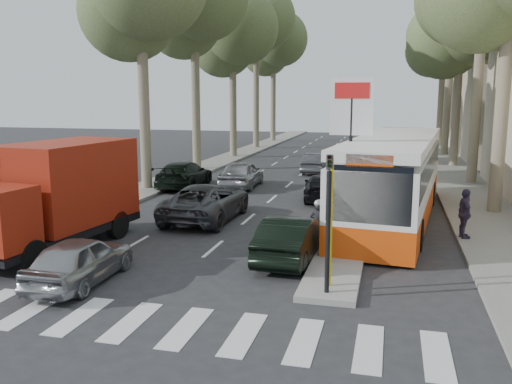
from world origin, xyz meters
TOP-DOWN VIEW (x-y plane):
  - ground at (0.00, 0.00)m, footprint 120.00×120.00m
  - sidewalk_right at (8.60, 25.00)m, footprint 3.20×70.00m
  - median_left at (-8.00, 28.00)m, footprint 2.40×64.00m
  - traffic_island at (3.25, 11.00)m, footprint 1.50×26.00m
  - billboard at (3.25, 5.00)m, footprint 1.50×12.10m
  - traffic_light_island at (3.25, -1.50)m, footprint 0.16×0.41m
  - tree_l_b at (-7.97, 20.11)m, footprint 7.40×7.20m
  - tree_l_c at (-7.77, 28.11)m, footprint 7.40×7.20m
  - tree_l_d at (-7.87, 36.11)m, footprint 7.40×7.20m
  - tree_l_e at (-7.97, 44.11)m, footprint 7.40×7.20m
  - tree_r_c at (9.03, 26.11)m, footprint 7.40×7.20m
  - tree_r_d at (9.13, 34.11)m, footprint 7.40×7.20m
  - tree_r_e at (9.23, 42.11)m, footprint 7.40×7.20m
  - silver_hatchback at (-3.30, -2.00)m, footprint 1.61×3.85m
  - dark_hatchback at (1.80, 1.45)m, footprint 1.64×4.24m
  - queue_car_a at (-2.52, 6.00)m, footprint 2.54×5.35m
  - queue_car_b at (1.52, 11.30)m, footprint 2.28×4.51m
  - queue_car_c at (-3.25, 13.89)m, footprint 1.86×4.44m
  - queue_car_d at (-0.05, 20.53)m, footprint 1.55×4.00m
  - queue_car_e at (-6.30, 13.10)m, footprint 2.18×5.03m
  - red_truck at (-5.88, 0.87)m, footprint 3.14×6.72m
  - city_bus at (4.80, 7.76)m, footprint 4.28×13.21m
  - motorcycle at (2.41, 3.20)m, footprint 0.70×1.90m
  - pedestrian_near at (7.20, 5.02)m, footprint 0.69×1.09m

SIDE VIEW (x-z plane):
  - ground at x=0.00m, z-range 0.00..0.00m
  - sidewalk_right at x=8.60m, z-range 0.00..0.12m
  - median_left at x=-8.00m, z-range 0.00..0.12m
  - traffic_island at x=3.25m, z-range 0.00..0.16m
  - queue_car_b at x=1.52m, z-range 0.00..1.26m
  - queue_car_d at x=-0.05m, z-range 0.00..1.30m
  - silver_hatchback at x=-3.30m, z-range 0.00..1.30m
  - dark_hatchback at x=1.80m, z-range 0.00..1.37m
  - queue_car_e at x=-6.30m, z-range 0.00..1.44m
  - motorcycle at x=2.41m, z-range -0.07..1.54m
  - queue_car_a at x=-2.52m, z-range 0.00..1.48m
  - queue_car_c at x=-3.25m, z-range 0.00..1.50m
  - pedestrian_near at x=7.20m, z-range 0.12..1.84m
  - city_bus at x=4.80m, z-range 0.09..3.51m
  - red_truck at x=-5.88m, z-range 0.10..3.56m
  - traffic_light_island at x=3.25m, z-range 0.69..4.29m
  - billboard at x=3.25m, z-range 0.90..6.50m
  - tree_r_c at x=9.03m, z-range 3.03..16.35m
  - tree_l_c at x=-7.77m, z-range 3.18..16.89m
  - tree_r_e at x=9.23m, z-range 3.33..17.43m
  - tree_l_e at x=-7.97m, z-range 3.48..17.97m
  - tree_l_b at x=-7.97m, z-range 3.63..18.51m
  - tree_r_d at x=9.13m, z-range 3.63..18.51m
  - tree_l_d at x=-7.87m, z-range 3.93..19.59m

